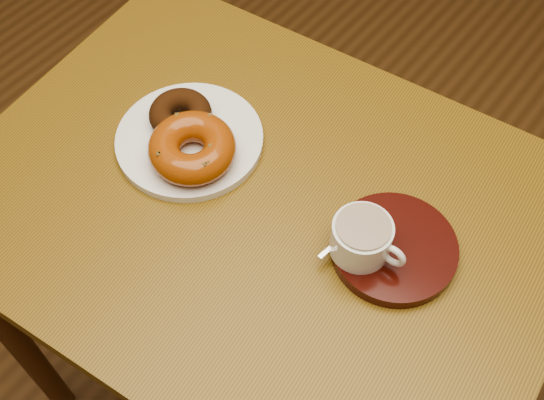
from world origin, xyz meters
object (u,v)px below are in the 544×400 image
Objects in this scene: donut_plate at (190,140)px; coffee_cup at (362,238)px; cafe_table at (262,246)px; saucer at (394,248)px.

coffee_cup is (0.31, -0.01, 0.04)m from donut_plate.
cafe_table is 8.73× the size of coffee_cup.
donut_plate is 0.31m from coffee_cup.
donut_plate is at bearing 177.02° from coffee_cup.
donut_plate is 0.34m from saucer.
coffee_cup is (0.16, 0.01, 0.17)m from cafe_table.
cafe_table is at bearing -166.85° from saucer.
donut_plate is 1.30× the size of saucer.
coffee_cup is at bearing -1.64° from cafe_table.
cafe_table is at bearing -6.51° from donut_plate.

